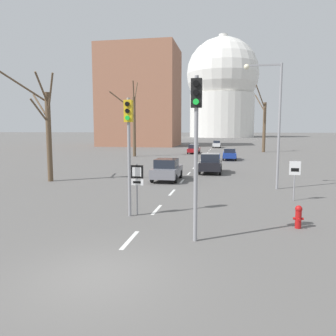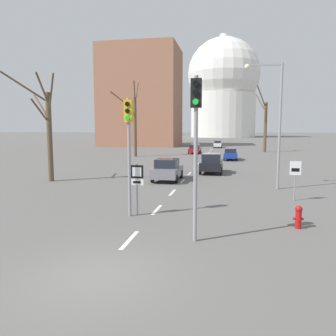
% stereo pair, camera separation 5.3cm
% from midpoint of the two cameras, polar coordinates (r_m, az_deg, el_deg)
% --- Properties ---
extents(ground_plane, '(800.00, 800.00, 0.00)m').
position_cam_midpoint_polar(ground_plane, '(9.46, -12.15, -17.95)').
color(ground_plane, '#5E5B59').
extents(lane_stripe_0, '(0.16, 2.00, 0.01)m').
position_cam_midpoint_polar(lane_stripe_0, '(12.05, -6.57, -12.30)').
color(lane_stripe_0, silver).
rests_on(lane_stripe_0, ground_plane).
extents(lane_stripe_1, '(0.16, 2.00, 0.01)m').
position_cam_midpoint_polar(lane_stripe_1, '(16.23, -1.86, -7.25)').
color(lane_stripe_1, silver).
rests_on(lane_stripe_1, ground_plane).
extents(lane_stripe_2, '(0.16, 2.00, 0.01)m').
position_cam_midpoint_polar(lane_stripe_2, '(20.54, 0.85, -4.27)').
color(lane_stripe_2, silver).
rests_on(lane_stripe_2, ground_plane).
extents(lane_stripe_3, '(0.16, 2.00, 0.01)m').
position_cam_midpoint_polar(lane_stripe_3, '(24.92, 2.60, -2.32)').
color(lane_stripe_3, silver).
rests_on(lane_stripe_3, ground_plane).
extents(lane_stripe_4, '(0.16, 2.00, 0.01)m').
position_cam_midpoint_polar(lane_stripe_4, '(29.34, 3.82, -0.95)').
color(lane_stripe_4, silver).
rests_on(lane_stripe_4, ground_plane).
extents(lane_stripe_5, '(0.16, 2.00, 0.01)m').
position_cam_midpoint_polar(lane_stripe_5, '(33.78, 4.72, 0.05)').
color(lane_stripe_5, silver).
rests_on(lane_stripe_5, ground_plane).
extents(lane_stripe_6, '(0.16, 2.00, 0.01)m').
position_cam_midpoint_polar(lane_stripe_6, '(38.23, 5.42, 0.83)').
color(lane_stripe_6, silver).
rests_on(lane_stripe_6, ground_plane).
extents(lane_stripe_7, '(0.16, 2.00, 0.01)m').
position_cam_midpoint_polar(lane_stripe_7, '(42.69, 5.96, 1.44)').
color(lane_stripe_7, silver).
rests_on(lane_stripe_7, ground_plane).
extents(lane_stripe_8, '(0.16, 2.00, 0.01)m').
position_cam_midpoint_polar(lane_stripe_8, '(47.16, 6.41, 1.93)').
color(lane_stripe_8, silver).
rests_on(lane_stripe_8, ground_plane).
extents(lane_stripe_9, '(0.16, 2.00, 0.01)m').
position_cam_midpoint_polar(lane_stripe_9, '(51.64, 6.77, 2.34)').
color(lane_stripe_9, silver).
rests_on(lane_stripe_9, ground_plane).
extents(lane_stripe_10, '(0.16, 2.00, 0.01)m').
position_cam_midpoint_polar(lane_stripe_10, '(56.12, 7.08, 2.69)').
color(lane_stripe_10, silver).
rests_on(lane_stripe_10, ground_plane).
extents(lane_stripe_11, '(0.16, 2.00, 0.01)m').
position_cam_midpoint_polar(lane_stripe_11, '(60.60, 7.35, 2.98)').
color(lane_stripe_11, silver).
rests_on(lane_stripe_11, ground_plane).
extents(lane_stripe_12, '(0.16, 2.00, 0.01)m').
position_cam_midpoint_polar(lane_stripe_12, '(65.08, 7.57, 3.23)').
color(lane_stripe_12, silver).
rests_on(lane_stripe_12, ground_plane).
extents(lane_stripe_13, '(0.16, 2.00, 0.01)m').
position_cam_midpoint_polar(lane_stripe_13, '(69.57, 7.77, 3.45)').
color(lane_stripe_13, silver).
rests_on(lane_stripe_13, ground_plane).
extents(traffic_signal_centre_tall, '(0.36, 0.34, 5.31)m').
position_cam_midpoint_polar(traffic_signal_centre_tall, '(14.67, -6.73, 5.76)').
color(traffic_signal_centre_tall, gray).
rests_on(traffic_signal_centre_tall, ground_plane).
extents(traffic_signal_near_right, '(0.36, 0.34, 5.72)m').
position_cam_midpoint_polar(traffic_signal_near_right, '(11.24, 5.01, 6.86)').
color(traffic_signal_near_right, gray).
rests_on(traffic_signal_near_right, ground_plane).
extents(route_sign_post, '(0.60, 0.08, 2.36)m').
position_cam_midpoint_polar(route_sign_post, '(15.02, -5.31, -2.20)').
color(route_sign_post, gray).
rests_on(route_sign_post, ground_plane).
extents(speed_limit_sign, '(0.60, 0.08, 2.25)m').
position_cam_midpoint_polar(speed_limit_sign, '(19.27, 21.35, -0.91)').
color(speed_limit_sign, gray).
rests_on(speed_limit_sign, ground_plane).
extents(fire_hydrant, '(0.40, 0.34, 0.93)m').
position_cam_midpoint_polar(fire_hydrant, '(14.14, 21.88, -7.77)').
color(fire_hydrant, '#B21414').
rests_on(fire_hydrant, ground_plane).
extents(street_lamp_right, '(2.42, 0.36, 8.12)m').
position_cam_midpoint_polar(street_lamp_right, '(22.52, 17.90, 9.22)').
color(street_lamp_right, gray).
rests_on(street_lamp_right, ground_plane).
extents(sedan_near_left, '(1.96, 4.08, 1.78)m').
position_cam_midpoint_polar(sedan_near_left, '(29.74, 7.60, 0.84)').
color(sedan_near_left, black).
rests_on(sedan_near_left, ground_plane).
extents(sedan_near_right, '(1.69, 4.34, 1.57)m').
position_cam_midpoint_polar(sedan_near_right, '(71.30, 8.68, 4.16)').
color(sedan_near_right, silver).
rests_on(sedan_near_right, ground_plane).
extents(sedan_mid_centre, '(1.97, 4.12, 1.68)m').
position_cam_midpoint_polar(sedan_mid_centre, '(25.24, -0.05, -0.28)').
color(sedan_mid_centre, slate).
rests_on(sedan_mid_centre, ground_plane).
extents(sedan_far_left, '(1.85, 4.35, 1.54)m').
position_cam_midpoint_polar(sedan_far_left, '(53.63, 4.71, 3.35)').
color(sedan_far_left, maroon).
rests_on(sedan_far_left, ground_plane).
extents(sedan_far_right, '(1.73, 4.54, 1.51)m').
position_cam_midpoint_polar(sedan_far_right, '(43.12, 10.85, 2.44)').
color(sedan_far_right, navy).
rests_on(sedan_far_right, ground_plane).
extents(bare_tree_left_near, '(3.91, 3.19, 8.05)m').
position_cam_midpoint_polar(bare_tree_left_near, '(26.24, -20.20, 6.42)').
color(bare_tree_left_near, brown).
rests_on(bare_tree_left_near, ground_plane).
extents(bare_tree_right_near, '(2.08, 3.81, 11.29)m').
position_cam_midpoint_polar(bare_tree_right_near, '(59.34, 16.55, 7.33)').
color(bare_tree_right_near, brown).
rests_on(bare_tree_right_near, ground_plane).
extents(bare_tree_left_far, '(3.48, 4.25, 10.81)m').
position_cam_midpoint_polar(bare_tree_left_far, '(47.87, -5.83, 7.88)').
color(bare_tree_left_far, brown).
rests_on(bare_tree_left_far, ground_plane).
extents(capitol_dome, '(35.79, 35.79, 50.55)m').
position_cam_midpoint_polar(capitol_dome, '(171.42, 9.63, 13.59)').
color(capitol_dome, silver).
rests_on(capitol_dome, ground_plane).
extents(apartment_block_left, '(18.00, 14.00, 23.17)m').
position_cam_midpoint_polar(apartment_block_left, '(80.36, -4.68, 12.19)').
color(apartment_block_left, '#9E664C').
rests_on(apartment_block_left, ground_plane).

